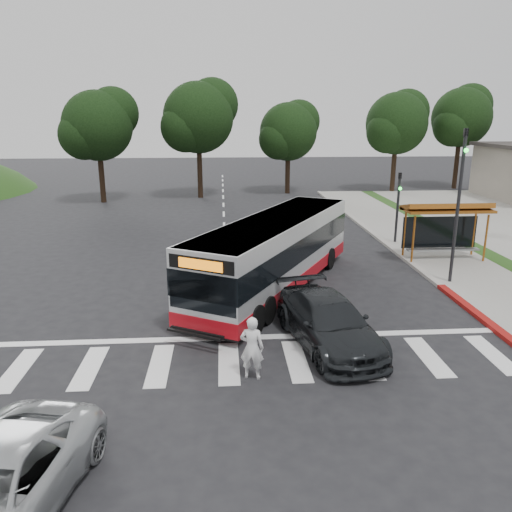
{
  "coord_description": "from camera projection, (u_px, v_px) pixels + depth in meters",
  "views": [
    {
      "loc": [
        -0.11,
        -18.21,
        6.97
      ],
      "look_at": [
        1.2,
        0.81,
        1.6
      ],
      "focal_mm": 35.0,
      "sensor_mm": 36.0,
      "label": 1
    }
  ],
  "objects": [
    {
      "name": "dark_sedan",
      "position": [
        329.0,
        322.0,
        15.57
      ],
      "size": [
        3.17,
        5.59,
        1.53
      ],
      "primitive_type": "imported",
      "rotation": [
        0.0,
        0.0,
        0.21
      ],
      "color": "black",
      "rests_on": "ground"
    },
    {
      "name": "ground",
      "position": [
        227.0,
        302.0,
        19.38
      ],
      "size": [
        140.0,
        140.0,
        0.0
      ],
      "primitive_type": "plane",
      "color": "black",
      "rests_on": "ground"
    },
    {
      "name": "crosswalk_ladder",
      "position": [
        229.0,
        363.0,
        14.58
      ],
      "size": [
        18.0,
        2.6,
        0.01
      ],
      "primitive_type": "cube",
      "color": "silver",
      "rests_on": "ground"
    },
    {
      "name": "tree_north_a",
      "position": [
        199.0,
        116.0,
        42.42
      ],
      "size": [
        6.6,
        6.15,
        10.17
      ],
      "color": "black",
      "rests_on": "ground"
    },
    {
      "name": "tree_north_b",
      "position": [
        289.0,
        131.0,
        45.2
      ],
      "size": [
        5.72,
        5.33,
        8.43
      ],
      "color": "black",
      "rests_on": "ground"
    },
    {
      "name": "pedestrian",
      "position": [
        252.0,
        348.0,
        13.53
      ],
      "size": [
        0.74,
        0.57,
        1.8
      ],
      "primitive_type": "imported",
      "rotation": [
        0.0,
        0.0,
        2.92
      ],
      "color": "white",
      "rests_on": "ground"
    },
    {
      "name": "curb_east_red",
      "position": [
        476.0,
        313.0,
        18.04
      ],
      "size": [
        0.32,
        6.0,
        0.15
      ],
      "primitive_type": "cube",
      "color": "maroon",
      "rests_on": "ground"
    },
    {
      "name": "transit_bus",
      "position": [
        275.0,
        254.0,
        20.47
      ],
      "size": [
        7.84,
        11.3,
        2.98
      ],
      "primitive_type": null,
      "rotation": [
        0.0,
        0.0,
        -0.51
      ],
      "color": "silver",
      "rests_on": "ground"
    },
    {
      "name": "tree_ne_b",
      "position": [
        462.0,
        116.0,
        47.9
      ],
      "size": [
        6.16,
        5.74,
        10.02
      ],
      "color": "black",
      "rests_on": "ground"
    },
    {
      "name": "traffic_signal_ne_short",
      "position": [
        398.0,
        200.0,
        27.5
      ],
      "size": [
        0.18,
        0.37,
        4.0
      ],
      "color": "black",
      "rests_on": "ground"
    },
    {
      "name": "traffic_signal_ne_tall",
      "position": [
        459.0,
        194.0,
        20.4
      ],
      "size": [
        0.18,
        0.37,
        6.5
      ],
      "color": "black",
      "rests_on": "ground"
    },
    {
      "name": "sidewalk_east",
      "position": [
        422.0,
        244.0,
        27.78
      ],
      "size": [
        4.0,
        40.0,
        0.12
      ],
      "primitive_type": "cube",
      "color": "gray",
      "rests_on": "ground"
    },
    {
      "name": "curb_east",
      "position": [
        387.0,
        245.0,
        27.64
      ],
      "size": [
        0.3,
        40.0,
        0.15
      ],
      "primitive_type": "cube",
      "color": "#9E9991",
      "rests_on": "ground"
    },
    {
      "name": "tree_ne_a",
      "position": [
        397.0,
        122.0,
        45.66
      ],
      "size": [
        6.16,
        5.74,
        9.3
      ],
      "color": "black",
      "rests_on": "parking_lot"
    },
    {
      "name": "bus_shelter",
      "position": [
        446.0,
        214.0,
        24.36
      ],
      "size": [
        4.2,
        1.6,
        2.86
      ],
      "color": "#915018",
      "rests_on": "sidewalk_east"
    },
    {
      "name": "tree_north_c",
      "position": [
        99.0,
        125.0,
        40.13
      ],
      "size": [
        6.16,
        5.74,
        9.3
      ],
      "color": "black",
      "rests_on": "ground"
    }
  ]
}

